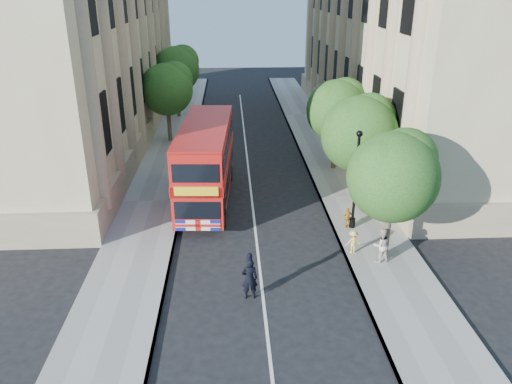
{
  "coord_description": "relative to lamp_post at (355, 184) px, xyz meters",
  "views": [
    {
      "loc": [
        -1.19,
        -16.78,
        11.77
      ],
      "look_at": [
        0.01,
        5.76,
        2.3
      ],
      "focal_mm": 35.0,
      "sensor_mm": 36.0,
      "label": 1
    }
  ],
  "objects": [
    {
      "name": "police_constable",
      "position": [
        -5.54,
        -5.82,
        -1.61
      ],
      "size": [
        0.68,
        0.47,
        1.8
      ],
      "primitive_type": "imported",
      "rotation": [
        0.0,
        0.0,
        3.21
      ],
      "color": "black",
      "rests_on": "ground"
    },
    {
      "name": "tree_left_far",
      "position": [
        -10.96,
        16.03,
        1.93
      ],
      "size": [
        4.0,
        4.0,
        6.3
      ],
      "color": "#473828",
      "rests_on": "ground"
    },
    {
      "name": "box_van",
      "position": [
        -7.9,
        5.3,
        -1.09
      ],
      "size": [
        2.22,
        5.14,
        2.9
      ],
      "rotation": [
        0.0,
        0.0,
        0.03
      ],
      "color": "black",
      "rests_on": "ground"
    },
    {
      "name": "tree_right_mid",
      "position": [
        0.84,
        3.03,
        1.93
      ],
      "size": [
        4.2,
        4.2,
        6.37
      ],
      "color": "#473828",
      "rests_on": "ground"
    },
    {
      "name": "double_decker_bus",
      "position": [
        -7.6,
        4.14,
        -0.05
      ],
      "size": [
        3.11,
        9.79,
        4.46
      ],
      "rotation": [
        0.0,
        0.0,
        -0.06
      ],
      "color": "#AF100C",
      "rests_on": "ground"
    },
    {
      "name": "ground",
      "position": [
        -5.0,
        -6.0,
        -2.51
      ],
      "size": [
        120.0,
        120.0,
        0.0
      ],
      "primitive_type": "plane",
      "color": "black",
      "rests_on": "ground"
    },
    {
      "name": "tree_left_back",
      "position": [
        -10.96,
        24.03,
        2.2
      ],
      "size": [
        4.2,
        4.2,
        6.65
      ],
      "color": "#473828",
      "rests_on": "ground"
    },
    {
      "name": "building_left",
      "position": [
        -18.8,
        18.0,
        6.49
      ],
      "size": [
        12.0,
        38.0,
        18.0
      ],
      "primitive_type": "cube",
      "color": "tan",
      "rests_on": "ground"
    },
    {
      "name": "child_b",
      "position": [
        -0.6,
        -2.6,
        -1.83
      ],
      "size": [
        0.8,
        0.56,
        1.13
      ],
      "primitive_type": "imported",
      "rotation": [
        0.0,
        0.0,
        3.35
      ],
      "color": "#EECA51",
      "rests_on": "pavement_right"
    },
    {
      "name": "woman_pedestrian",
      "position": [
        0.46,
        -3.44,
        -1.57
      ],
      "size": [
        0.89,
        0.75,
        1.63
      ],
      "primitive_type": "imported",
      "rotation": [
        0.0,
        0.0,
        3.33
      ],
      "color": "beige",
      "rests_on": "pavement_right"
    },
    {
      "name": "child_a",
      "position": [
        -0.27,
        0.01,
        -1.84
      ],
      "size": [
        0.69,
        0.42,
        1.1
      ],
      "primitive_type": "imported",
      "rotation": [
        0.0,
        0.0,
        3.4
      ],
      "color": "orange",
      "rests_on": "pavement_right"
    },
    {
      "name": "tree_right_far",
      "position": [
        0.84,
        9.03,
        1.8
      ],
      "size": [
        4.0,
        4.0,
        6.15
      ],
      "color": "#473828",
      "rests_on": "ground"
    },
    {
      "name": "pavement_right",
      "position": [
        0.75,
        4.0,
        -2.45
      ],
      "size": [
        3.5,
        80.0,
        0.12
      ],
      "primitive_type": "cube",
      "color": "gray",
      "rests_on": "ground"
    },
    {
      "name": "pavement_left",
      "position": [
        -10.75,
        4.0,
        -2.45
      ],
      "size": [
        3.5,
        80.0,
        0.12
      ],
      "primitive_type": "cube",
      "color": "gray",
      "rests_on": "ground"
    },
    {
      "name": "tree_right_near",
      "position": [
        0.84,
        -2.97,
        1.74
      ],
      "size": [
        4.0,
        4.0,
        6.08
      ],
      "color": "#473828",
      "rests_on": "ground"
    },
    {
      "name": "building_right",
      "position": [
        8.8,
        18.0,
        6.49
      ],
      "size": [
        12.0,
        38.0,
        18.0
      ],
      "primitive_type": "cube",
      "color": "tan",
      "rests_on": "ground"
    },
    {
      "name": "lamp_post",
      "position": [
        0.0,
        0.0,
        0.0
      ],
      "size": [
        0.32,
        0.32,
        5.16
      ],
      "color": "black",
      "rests_on": "pavement_right"
    }
  ]
}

